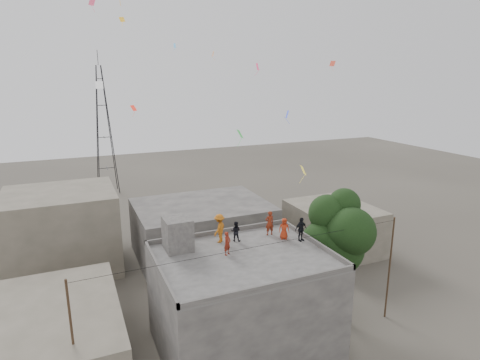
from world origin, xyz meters
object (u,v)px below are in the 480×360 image
at_px(tree, 339,234).
at_px(transmission_tower, 104,130).
at_px(person_red_adult, 270,223).
at_px(stair_head_box, 178,234).
at_px(person_dark_adult, 301,229).

bearing_deg(tree, transmission_tower, 106.09).
height_order(tree, person_red_adult, tree).
relative_size(stair_head_box, transmission_tower, 0.10).
bearing_deg(person_dark_adult, transmission_tower, 92.34).
xyz_separation_m(transmission_tower, person_red_adult, (7.01, -37.59, -2.13)).
height_order(stair_head_box, tree, tree).
xyz_separation_m(tree, person_dark_adult, (-2.97, 0.13, 0.79)).
xyz_separation_m(person_red_adult, person_dark_adult, (1.39, -1.68, -0.05)).
relative_size(tree, person_dark_adult, 5.77).
relative_size(tree, person_red_adult, 5.43).
bearing_deg(tree, stair_head_box, 169.26).
bearing_deg(person_red_adult, stair_head_box, 0.49).
bearing_deg(transmission_tower, person_red_adult, -79.44).
relative_size(tree, transmission_tower, 0.45).
distance_m(tree, person_dark_adult, 3.07).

